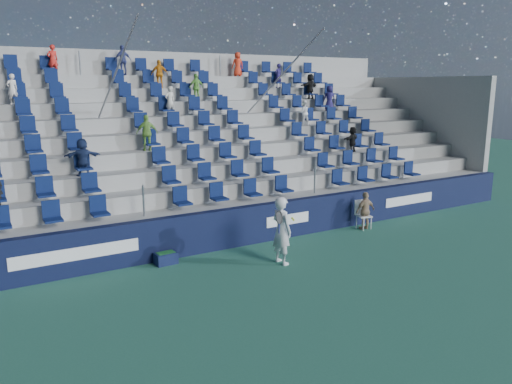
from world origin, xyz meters
The scene contains 7 objects.
ground centered at (0.00, 0.00, 0.00)m, with size 70.00×70.00×0.00m, color #2C6751.
sponsor_wall centered at (0.00, 3.15, 0.60)m, with size 24.00×0.32×1.20m.
grandstand centered at (0.00, 8.24, 2.14)m, with size 24.00×8.17×6.63m.
tennis_player centered at (0.05, 1.17, 0.94)m, with size 0.69×0.73×1.88m.
line_judge_chair centered at (4.35, 2.65, 0.56)m, with size 0.52×0.54×0.98m.
line_judge centered at (4.35, 2.50, 0.65)m, with size 0.76×0.32×1.30m, color tan.
ball_bin centered at (-2.72, 2.75, 0.18)m, with size 0.61×0.42×0.33m.
Camera 1 is at (-7.22, -9.74, 4.84)m, focal length 35.00 mm.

